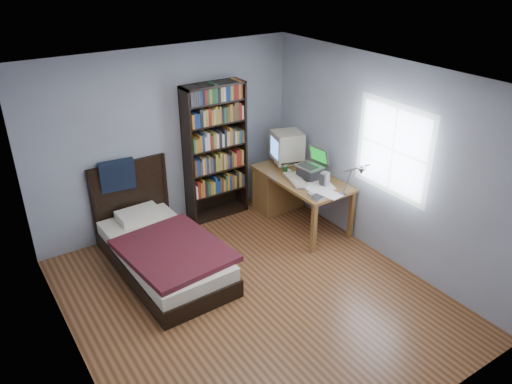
% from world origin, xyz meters
% --- Properties ---
extents(room, '(4.20, 4.24, 2.50)m').
position_xyz_m(room, '(0.03, -0.00, 1.25)').
color(room, '#513017').
rests_on(room, ground).
extents(desk, '(0.75, 1.49, 0.73)m').
position_xyz_m(desk, '(1.50, 1.47, 0.41)').
color(desk, brown).
rests_on(desk, floor).
extents(crt_monitor, '(0.53, 0.49, 0.49)m').
position_xyz_m(crt_monitor, '(1.59, 1.55, 1.01)').
color(crt_monitor, beige).
rests_on(crt_monitor, desk).
extents(laptop, '(0.37, 0.37, 0.42)m').
position_xyz_m(laptop, '(1.59, 0.98, 0.85)').
color(laptop, '#2D2D30').
rests_on(laptop, desk).
extents(desk_lamp, '(0.22, 0.49, 0.58)m').
position_xyz_m(desk_lamp, '(1.50, -0.01, 1.19)').
color(desk_lamp, '#99999E').
rests_on(desk_lamp, desk).
extents(keyboard, '(0.31, 0.52, 0.05)m').
position_xyz_m(keyboard, '(1.36, 1.00, 0.75)').
color(keyboard, '#B4A896').
rests_on(keyboard, desk).
extents(speaker, '(0.12, 0.12, 0.19)m').
position_xyz_m(speaker, '(1.59, 0.67, 0.83)').
color(speaker, gray).
rests_on(speaker, desk).
extents(soda_can, '(0.06, 0.06, 0.11)m').
position_xyz_m(soda_can, '(1.39, 1.29, 0.78)').
color(soda_can, '#083D0E').
rests_on(soda_can, desk).
extents(mouse, '(0.07, 0.11, 0.04)m').
position_xyz_m(mouse, '(1.46, 1.30, 0.75)').
color(mouse, silver).
rests_on(mouse, desk).
extents(phone_silver, '(0.09, 0.11, 0.02)m').
position_xyz_m(phone_silver, '(1.27, 0.74, 0.74)').
color(phone_silver, '#AEAFB3').
rests_on(phone_silver, desk).
extents(phone_grey, '(0.07, 0.11, 0.02)m').
position_xyz_m(phone_grey, '(1.26, 0.56, 0.74)').
color(phone_grey, gray).
rests_on(phone_grey, desk).
extents(external_drive, '(0.15, 0.15, 0.03)m').
position_xyz_m(external_drive, '(1.26, 0.42, 0.74)').
color(external_drive, gray).
rests_on(external_drive, desk).
extents(bookshelf, '(0.89, 0.30, 1.97)m').
position_xyz_m(bookshelf, '(0.64, 1.94, 0.99)').
color(bookshelf, black).
rests_on(bookshelf, floor).
extents(bed, '(1.19, 2.10, 1.16)m').
position_xyz_m(bed, '(-0.61, 1.13, 0.26)').
color(bed, black).
rests_on(bed, floor).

